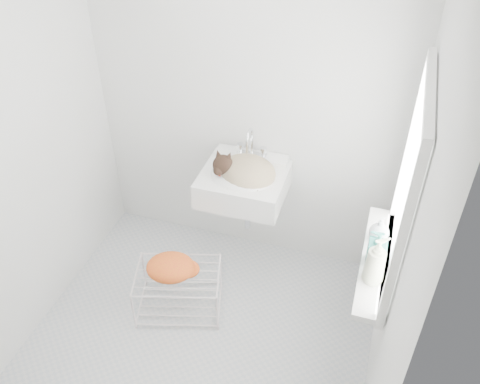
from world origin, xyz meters
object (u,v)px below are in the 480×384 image
(sink, at_px, (244,174))
(bottle_b, at_px, (374,262))
(bottle_a, at_px, (371,280))
(cat, at_px, (245,171))
(wire_rack, at_px, (179,292))
(bottle_c, at_px, (378,239))

(sink, bearing_deg, bottle_b, -31.96)
(bottle_a, xyz_separation_m, bottle_b, (0.00, 0.14, 0.00))
(sink, relative_size, bottle_b, 2.64)
(sink, bearing_deg, cat, -51.30)
(wire_rack, distance_m, bottle_a, 1.42)
(sink, distance_m, cat, 0.05)
(cat, bearing_deg, wire_rack, -116.49)
(sink, height_order, bottle_c, sink)
(sink, distance_m, bottle_c, 1.01)
(sink, height_order, bottle_b, sink)
(wire_rack, relative_size, bottle_b, 2.56)
(bottle_a, bearing_deg, bottle_c, 90.00)
(bottle_a, bearing_deg, wire_rack, 172.32)
(cat, relative_size, wire_rack, 0.75)
(cat, bearing_deg, bottle_b, -28.22)
(bottle_b, bearing_deg, bottle_c, 90.00)
(bottle_a, distance_m, bottle_b, 0.14)
(cat, distance_m, bottle_b, 1.08)
(sink, relative_size, bottle_c, 3.88)
(bottle_b, bearing_deg, sink, 148.04)
(sink, xyz_separation_m, bottle_a, (0.93, -0.72, 0.00))
(wire_rack, height_order, bottle_c, bottle_c)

